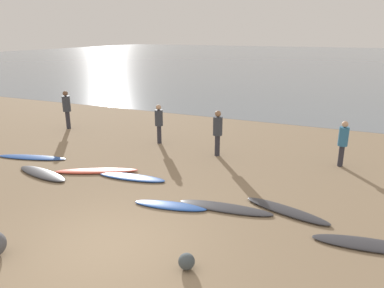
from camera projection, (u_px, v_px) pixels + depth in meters
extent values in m
cube|color=#8C7559|center=(242.00, 134.00, 16.31)|extent=(120.00, 120.00, 0.20)
cube|color=slate|center=(328.00, 58.00, 61.86)|extent=(140.00, 100.00, 0.01)
ellipsoid|color=#1E479E|center=(32.00, 157.00, 12.85)|extent=(2.59, 1.14, 0.06)
ellipsoid|color=#333338|center=(42.00, 173.00, 11.34)|extent=(2.26, 1.00, 0.09)
ellipsoid|color=#D84C38|center=(96.00, 171.00, 11.56)|extent=(2.58, 1.61, 0.09)
ellipsoid|color=#1E479E|center=(132.00, 177.00, 11.07)|extent=(2.23, 0.78, 0.07)
ellipsoid|color=#1E479E|center=(170.00, 205.00, 9.27)|extent=(1.97, 0.78, 0.07)
ellipsoid|color=#333338|center=(225.00, 208.00, 9.15)|extent=(2.46, 0.72, 0.07)
ellipsoid|color=#333338|center=(287.00, 211.00, 8.98)|extent=(2.28, 1.10, 0.09)
ellipsoid|color=#333338|center=(370.00, 245.00, 7.56)|extent=(2.40, 0.86, 0.07)
cylinder|color=#2D2D38|center=(217.00, 145.00, 13.02)|extent=(0.18, 0.18, 0.77)
cylinder|color=#333842|center=(218.00, 126.00, 12.81)|extent=(0.34, 0.34, 0.67)
sphere|color=#936B4C|center=(218.00, 114.00, 12.67)|extent=(0.22, 0.22, 0.22)
cylinder|color=#2D2D38|center=(159.00, 134.00, 14.48)|extent=(0.18, 0.18, 0.73)
cylinder|color=#333842|center=(159.00, 118.00, 14.28)|extent=(0.32, 0.32, 0.64)
sphere|color=tan|center=(158.00, 107.00, 14.16)|extent=(0.21, 0.21, 0.21)
cylinder|color=#2D2D38|center=(68.00, 120.00, 16.68)|extent=(0.19, 0.19, 0.81)
cylinder|color=#333842|center=(66.00, 104.00, 16.46)|extent=(0.35, 0.35, 0.71)
sphere|color=brown|center=(65.00, 93.00, 16.32)|extent=(0.23, 0.23, 0.23)
cylinder|color=#2D2D38|center=(341.00, 156.00, 11.99)|extent=(0.17, 0.17, 0.72)
cylinder|color=teal|center=(344.00, 137.00, 11.79)|extent=(0.31, 0.31, 0.62)
sphere|color=tan|center=(345.00, 124.00, 11.67)|extent=(0.20, 0.20, 0.20)
sphere|color=#424C51|center=(187.00, 261.00, 6.81)|extent=(0.32, 0.32, 0.32)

